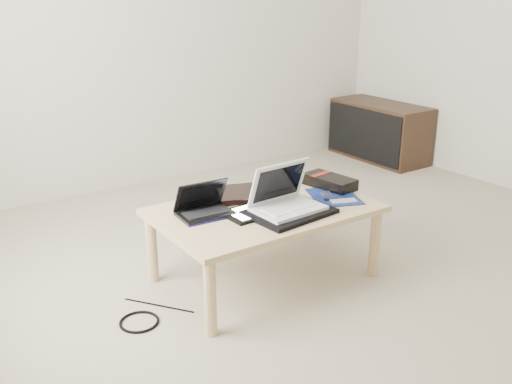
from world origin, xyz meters
TOP-DOWN VIEW (x-y plane):
  - ground at (0.00, 0.00)m, footprint 4.00×4.00m
  - coffee_table at (-0.38, 0.17)m, footprint 1.10×0.70m
  - media_cabinet at (1.77, 1.45)m, footprint 0.41×0.90m
  - book at (-0.37, 0.37)m, footprint 0.37×0.34m
  - netbook at (-0.68, 0.26)m, footprint 0.27×0.21m
  - tablet at (-0.48, 0.14)m, footprint 0.28×0.22m
  - remote at (-0.23, 0.20)m, footprint 0.12×0.23m
  - neoprene_sleeve at (-0.33, 0.03)m, footprint 0.43×0.33m
  - white_laptop at (-0.33, 0.06)m, footprint 0.35×0.25m
  - motherboard at (0.02, 0.09)m, footprint 0.32×0.36m
  - gpu_box at (0.10, 0.23)m, footprint 0.19×0.31m
  - cable_coil at (-0.53, 0.19)m, footprint 0.12×0.12m
  - floor_cable_coil at (-1.10, 0.14)m, footprint 0.22×0.22m
  - floor_cable_trail at (-0.97, 0.22)m, footprint 0.23×0.31m

SIDE VIEW (x-z plane):
  - ground at x=0.00m, z-range 0.00..0.00m
  - floor_cable_trail at x=-0.97m, z-range 0.00..0.01m
  - floor_cable_coil at x=-1.10m, z-range 0.00..0.01m
  - media_cabinet at x=1.77m, z-range 0.00..0.50m
  - coffee_table at x=-0.38m, z-range 0.15..0.55m
  - motherboard at x=0.02m, z-range 0.40..0.41m
  - cable_coil at x=-0.53m, z-range 0.40..0.41m
  - tablet at x=-0.48m, z-range 0.40..0.41m
  - neoprene_sleeve at x=-0.33m, z-range 0.40..0.42m
  - remote at x=-0.23m, z-range 0.40..0.42m
  - book at x=-0.37m, z-range 0.40..0.43m
  - gpu_box at x=0.10m, z-range 0.40..0.46m
  - netbook at x=-0.68m, z-range 0.35..0.52m
  - white_laptop at x=-0.33m, z-range 0.35..0.58m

